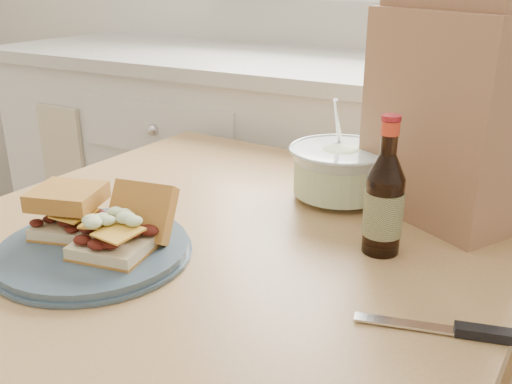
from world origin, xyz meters
The scene contains 9 objects.
cabinet_run centered at (0.00, 1.70, 0.47)m, with size 2.50×0.64×0.94m.
dining_table centered at (0.09, 0.85, 0.66)m, with size 0.98×0.98×0.78m.
plate centered at (-0.04, 0.68, 0.79)m, with size 0.29×0.29×0.02m, color #3B4F5F.
sandwich_left centered at (-0.11, 0.70, 0.83)m, with size 0.13×0.12×0.08m.
sandwich_right centered at (0.00, 0.70, 0.83)m, with size 0.12×0.16×0.09m.
coleslaw_bowl centered at (0.20, 1.09, 0.83)m, with size 0.20×0.20×0.20m.
beer_bottle centered at (0.34, 0.91, 0.86)m, with size 0.06×0.06×0.22m.
knife centered at (0.50, 0.75, 0.78)m, with size 0.20×0.07×0.01m.
paper_bag centered at (0.39, 1.12, 0.95)m, with size 0.27×0.18×0.36m, color #956748.
Camera 1 is at (0.56, 0.11, 1.19)m, focal length 40.00 mm.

